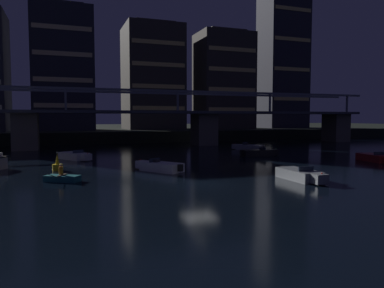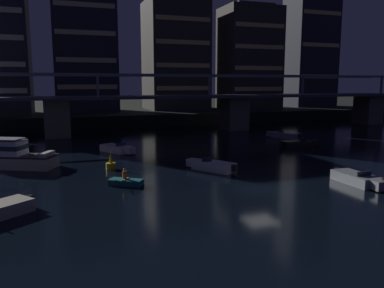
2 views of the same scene
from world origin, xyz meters
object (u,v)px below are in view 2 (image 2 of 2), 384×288
(speedboat_mid_center, at_px, (299,144))
(dinghy_with_paddler, at_px, (126,182))
(tower_east_low, at_px, (311,30))
(channel_buoy, at_px, (111,164))
(tower_west_tall, at_px, (85,48))
(tower_central, at_px, (175,55))
(tower_east_tall, at_px, (249,58))
(river_bridge, at_px, (152,106))
(speedboat_near_center, at_px, (117,149))
(cabin_cruiser_near_left, at_px, (10,156))
(speedboat_far_center, at_px, (358,179))
(speedboat_far_left, at_px, (284,135))
(speedboat_mid_left, at_px, (212,166))

(speedboat_mid_center, bearing_deg, dinghy_with_paddler, -154.26)
(tower_east_low, height_order, channel_buoy, tower_east_low)
(tower_west_tall, bearing_deg, channel_buoy, -91.34)
(tower_central, distance_m, tower_east_tall, 17.07)
(channel_buoy, bearing_deg, dinghy_with_paddler, -86.38)
(river_bridge, distance_m, speedboat_near_center, 18.45)
(tower_east_low, height_order, dinghy_with_paddler, tower_east_low)
(tower_east_low, bearing_deg, dinghy_with_paddler, -135.69)
(tower_east_tall, bearing_deg, cabin_cruiser_near_left, -138.31)
(tower_east_tall, distance_m, speedboat_mid_center, 44.31)
(speedboat_far_center, xyz_separation_m, dinghy_with_paddler, (-17.51, 5.58, -0.14))
(speedboat_mid_center, xyz_separation_m, speedboat_far_center, (-6.12, -16.98, 0.00))
(tower_east_low, xyz_separation_m, dinghy_with_paddler, (-55.03, -53.71, -20.59))
(tower_west_tall, xyz_separation_m, speedboat_mid_center, (22.93, -41.47, -14.61))
(speedboat_far_left, bearing_deg, dinghy_with_paddler, -144.10)
(tower_west_tall, relative_size, tower_central, 1.07)
(tower_central, xyz_separation_m, dinghy_with_paddler, (-20.41, -55.10, -13.94))
(tower_east_low, distance_m, speedboat_far_center, 73.09)
(tower_east_tall, relative_size, channel_buoy, 13.21)
(tower_central, height_order, cabin_cruiser_near_left, tower_central)
(tower_west_tall, height_order, cabin_cruiser_near_left, tower_west_tall)
(tower_east_low, bearing_deg, speedboat_near_center, -144.16)
(cabin_cruiser_near_left, relative_size, dinghy_with_paddler, 3.28)
(speedboat_mid_left, distance_m, speedboat_far_left, 24.33)
(cabin_cruiser_near_left, relative_size, speedboat_mid_center, 1.74)
(river_bridge, height_order, speedboat_mid_center, river_bridge)
(tower_east_tall, xyz_separation_m, speedboat_far_left, (-10.67, -32.36, -13.26))
(river_bridge, bearing_deg, speedboat_mid_center, -54.41)
(tower_west_tall, distance_m, speedboat_mid_left, 52.73)
(tower_east_tall, height_order, speedboat_mid_left, tower_east_tall)
(tower_central, height_order, channel_buoy, tower_central)
(speedboat_mid_center, distance_m, speedboat_far_center, 18.05)
(tower_east_tall, distance_m, channel_buoy, 60.25)
(speedboat_far_center, xyz_separation_m, channel_buoy, (-17.90, 11.77, 0.06))
(speedboat_mid_center, xyz_separation_m, speedboat_far_left, (2.78, 7.73, 0.00))
(dinghy_with_paddler, bearing_deg, tower_central, 69.67)
(speedboat_near_center, relative_size, speedboat_far_left, 1.03)
(cabin_cruiser_near_left, distance_m, speedboat_mid_center, 32.99)
(tower_east_tall, bearing_deg, dinghy_with_paddler, -125.77)
(tower_east_low, relative_size, speedboat_mid_center, 7.20)
(river_bridge, bearing_deg, tower_west_tall, 112.00)
(river_bridge, height_order, tower_central, tower_central)
(dinghy_with_paddler, bearing_deg, river_bridge, 73.13)
(tower_central, xyz_separation_m, tower_east_low, (34.62, -1.38, 6.65))
(tower_west_tall, height_order, channel_buoy, tower_west_tall)
(tower_west_tall, height_order, tower_east_tall, tower_west_tall)
(speedboat_near_center, bearing_deg, tower_central, 64.70)
(tower_east_low, relative_size, speedboat_near_center, 7.77)
(river_bridge, height_order, tower_east_low, tower_east_low)
(speedboat_near_center, distance_m, channel_buoy, 9.03)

